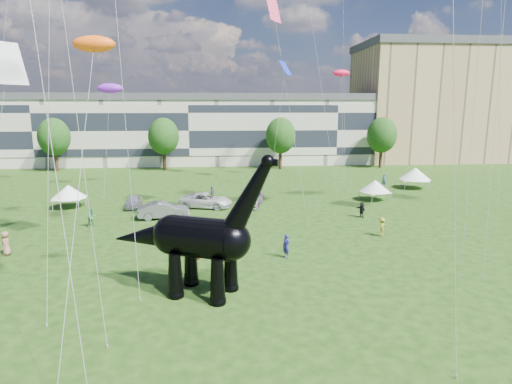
{
  "coord_description": "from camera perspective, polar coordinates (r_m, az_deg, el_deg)",
  "views": [
    {
      "loc": [
        -2.0,
        -20.82,
        10.83
      ],
      "look_at": [
        0.23,
        8.0,
        5.0
      ],
      "focal_mm": 30.0,
      "sensor_mm": 36.0,
      "label": 1
    }
  ],
  "objects": [
    {
      "name": "car_dark",
      "position": [
        47.35,
        -0.65,
        -0.83
      ],
      "size": [
        3.42,
        5.87,
        1.6
      ],
      "primitive_type": "imported",
      "rotation": [
        0.0,
        0.0,
        -0.23
      ],
      "color": "#595960",
      "rests_on": "ground"
    },
    {
      "name": "terrace_row",
      "position": [
        83.18,
        -8.65,
        7.95
      ],
      "size": [
        78.0,
        11.0,
        12.0
      ],
      "primitive_type": "cube",
      "color": "beige",
      "rests_on": "ground"
    },
    {
      "name": "car_white",
      "position": [
        46.59,
        -6.68,
        -1.12
      ],
      "size": [
        6.18,
        4.06,
        1.58
      ],
      "primitive_type": "imported",
      "rotation": [
        0.0,
        0.0,
        1.3
      ],
      "color": "silver",
      "rests_on": "ground"
    },
    {
      "name": "car_grey",
      "position": [
        42.81,
        -12.18,
        -2.38
      ],
      "size": [
        5.16,
        2.36,
        1.64
      ],
      "primitive_type": "imported",
      "rotation": [
        0.0,
        0.0,
        1.7
      ],
      "color": "gray",
      "rests_on": "ground"
    },
    {
      "name": "gazebo_far",
      "position": [
        60.66,
        20.46,
        2.28
      ],
      "size": [
        4.87,
        4.87,
        2.81
      ],
      "rotation": [
        0.0,
        0.0,
        -0.24
      ],
      "color": "white",
      "rests_on": "ground"
    },
    {
      "name": "apartment_block",
      "position": [
        95.55,
        22.04,
        10.69
      ],
      "size": [
        28.0,
        18.0,
        22.0
      ],
      "primitive_type": "cube",
      "color": "tan",
      "rests_on": "ground"
    },
    {
      "name": "tree_far_left",
      "position": [
        79.08,
        -25.37,
        7.03
      ],
      "size": [
        5.2,
        5.2,
        9.44
      ],
      "color": "#382314",
      "rests_on": "ground"
    },
    {
      "name": "tree_mid_left",
      "position": [
        74.64,
        -12.24,
        7.66
      ],
      "size": [
        5.2,
        5.2,
        9.44
      ],
      "color": "#382314",
      "rests_on": "ground"
    },
    {
      "name": "tree_mid_right",
      "position": [
        74.64,
        3.3,
        7.9
      ],
      "size": [
        5.2,
        5.2,
        9.44
      ],
      "color": "#382314",
      "rests_on": "ground"
    },
    {
      "name": "visitors",
      "position": [
        36.26,
        -5.46,
        -4.66
      ],
      "size": [
        48.79,
        45.69,
        1.82
      ],
      "color": "black",
      "rests_on": "ground"
    },
    {
      "name": "gazebo_near",
      "position": [
        51.55,
        15.58,
        0.77
      ],
      "size": [
        4.31,
        4.31,
        2.42
      ],
      "rotation": [
        0.0,
        0.0,
        0.29
      ],
      "color": "white",
      "rests_on": "ground"
    },
    {
      "name": "tree_far_right",
      "position": [
        79.09,
        16.46,
        7.65
      ],
      "size": [
        5.2,
        5.2,
        9.44
      ],
      "color": "#382314",
      "rests_on": "ground"
    },
    {
      "name": "gazebo_left",
      "position": [
        50.25,
        -23.71,
        0.03
      ],
      "size": [
        3.69,
        3.69,
        2.51
      ],
      "rotation": [
        0.0,
        0.0,
        0.02
      ],
      "color": "white",
      "rests_on": "ground"
    },
    {
      "name": "ground",
      "position": [
        23.56,
        0.98,
        -15.97
      ],
      "size": [
        220.0,
        220.0,
        0.0
      ],
      "primitive_type": "plane",
      "color": "#16330C",
      "rests_on": "ground"
    },
    {
      "name": "dinosaur_sculpture",
      "position": [
        25.07,
        -8.09,
        -6.26
      ],
      "size": [
        10.31,
        5.6,
        8.67
      ],
      "rotation": [
        0.0,
        0.0,
        -0.4
      ],
      "color": "black",
      "rests_on": "ground"
    },
    {
      "name": "car_silver",
      "position": [
        48.2,
        -16.01,
        -1.22
      ],
      "size": [
        1.81,
        4.02,
        1.34
      ],
      "primitive_type": "imported",
      "rotation": [
        0.0,
        0.0,
        0.06
      ],
      "color": "silver",
      "rests_on": "ground"
    }
  ]
}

